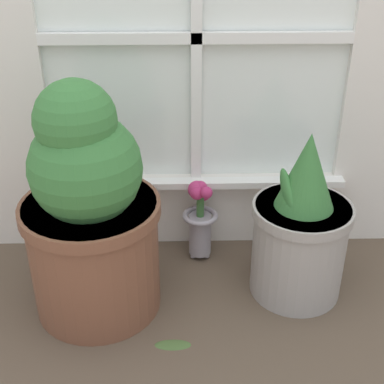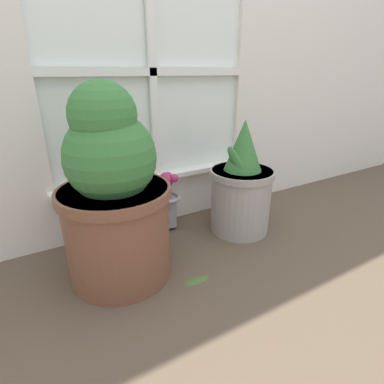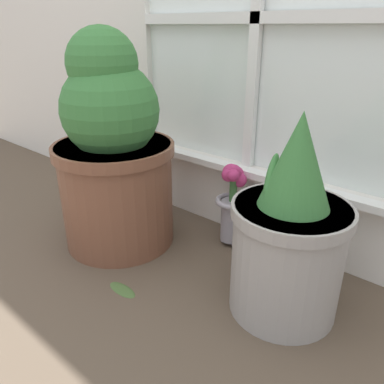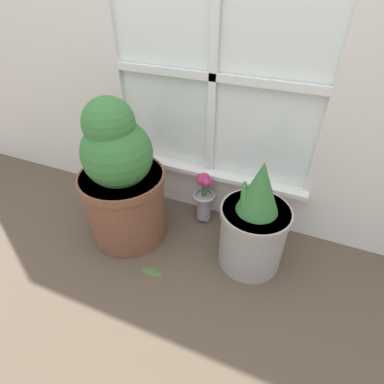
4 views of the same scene
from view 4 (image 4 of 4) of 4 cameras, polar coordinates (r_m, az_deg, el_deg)
The scene contains 5 objects.
ground_plane at distance 1.51m, azimuth -3.93°, elevation -14.70°, with size 10.00×10.00×0.00m, color brown.
potted_plant_left at distance 1.50m, azimuth -13.25°, elevation 2.11°, with size 0.42×0.42×0.76m.
potted_plant_right at distance 1.40m, azimuth 11.70°, elevation -6.21°, with size 0.32×0.32×0.57m.
flower_vase at distance 1.64m, azimuth 2.29°, elevation -0.48°, with size 0.13×0.13×0.31m.
fallen_leaf at distance 1.51m, azimuth -7.65°, elevation -14.71°, with size 0.11×0.05×0.01m.
Camera 4 is at (0.44, -0.81, 1.19)m, focal length 28.00 mm.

